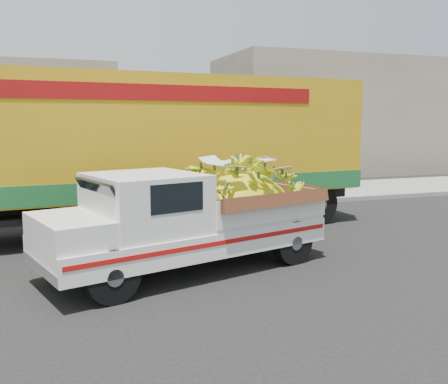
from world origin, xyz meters
name	(u,v)px	position (x,y,z in m)	size (l,w,h in m)	color
ground	(161,280)	(0.00, 0.00, 0.00)	(100.00, 100.00, 0.00)	black
curb	(113,213)	(0.00, 6.39, 0.07)	(60.00, 0.25, 0.15)	gray
sidewalk	(104,202)	(0.00, 8.49, 0.07)	(60.00, 4.00, 0.14)	gray
building_right	(349,117)	(14.00, 15.39, 3.00)	(14.00, 6.00, 6.00)	gray
pickup_truck	(205,215)	(0.96, 0.53, 0.99)	(5.55, 3.24, 1.84)	black
semi_trailer	(133,146)	(0.24, 3.94, 2.12)	(12.04, 3.36, 3.80)	black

